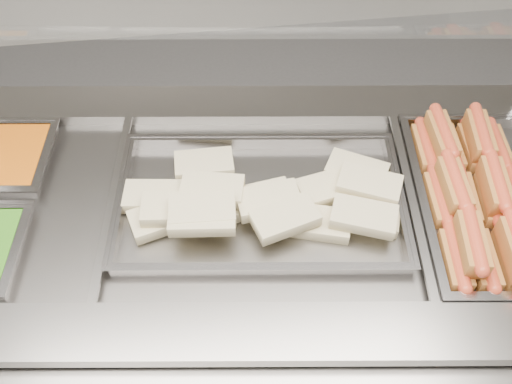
{
  "coord_description": "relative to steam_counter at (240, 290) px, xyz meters",
  "views": [
    {
      "loc": [
        0.04,
        -0.53,
        2.1
      ],
      "look_at": [
        0.15,
        0.38,
        0.98
      ],
      "focal_mm": 40.0,
      "sensor_mm": 36.0,
      "label": 1
    }
  ],
  "objects": [
    {
      "name": "steam_counter",
      "position": [
        0.0,
        0.0,
        0.0
      ],
      "size": [
        2.09,
        1.12,
        0.96
      ],
      "color": "slate",
      "rests_on": "ground"
    },
    {
      "name": "sneeze_guard",
      "position": [
        0.03,
        0.23,
        0.87
      ],
      "size": [
        1.78,
        0.52,
        0.47
      ],
      "color": "silver",
      "rests_on": "steam_counter"
    },
    {
      "name": "pan_hotdogs",
      "position": [
        0.66,
        -0.08,
        0.43
      ],
      "size": [
        0.43,
        0.62,
        0.11
      ],
      "color": "gray",
      "rests_on": "steam_counter"
    },
    {
      "name": "pan_wraps",
      "position": [
        0.06,
        -0.01,
        0.45
      ],
      "size": [
        0.77,
        0.51,
        0.07
      ],
      "color": "gray",
      "rests_on": "steam_counter"
    },
    {
      "name": "hotdogs_in_buns",
      "position": [
        0.65,
        -0.09,
        0.49
      ],
      "size": [
        0.36,
        0.58,
        0.12
      ],
      "color": "#934F1E",
      "rests_on": "pan_hotdogs"
    },
    {
      "name": "tortilla_wraps",
      "position": [
        0.07,
        -0.03,
        0.49
      ],
      "size": [
        0.73,
        0.37,
        0.11
      ],
      "color": "tan",
      "rests_on": "pan_wraps"
    }
  ]
}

